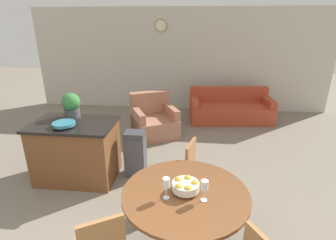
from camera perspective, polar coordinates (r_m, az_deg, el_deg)
name	(u,v)px	position (r m, az deg, el deg)	size (l,w,h in m)	color
wall_back	(179,60)	(7.29, 2.44, 12.88)	(8.00, 0.09, 2.70)	beige
dining_table	(185,206)	(2.81, 3.73, -18.17)	(1.28, 1.28, 0.76)	brown
dining_chair_far_side	(199,170)	(3.57, 6.70, -10.83)	(0.51, 0.51, 0.88)	#9E6B3D
fruit_bowl	(186,186)	(2.67, 3.84, -14.06)	(0.27, 0.27, 0.13)	silver
wine_glass_left	(166,183)	(2.53, -0.38, -13.64)	(0.07, 0.07, 0.22)	silver
wine_glass_right	(205,186)	(2.52, 7.97, -14.01)	(0.07, 0.07, 0.22)	silver
kitchen_island	(77,151)	(4.32, -19.29, -6.33)	(1.24, 0.81, 0.93)	brown
teal_bowl	(64,124)	(4.01, -21.72, -0.80)	(0.32, 0.32, 0.07)	teal
potted_plant	(71,105)	(4.32, -20.34, 3.11)	(0.28, 0.28, 0.39)	#4C4C51
trash_bin	(135,154)	(4.23, -7.11, -7.30)	(0.32, 0.26, 0.75)	#47474C
couch	(230,109)	(6.74, 13.33, 2.25)	(2.05, 1.07, 0.78)	#B24228
armchair	(154,121)	(5.74, -3.09, -0.24)	(1.18, 1.20, 0.88)	#A87056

